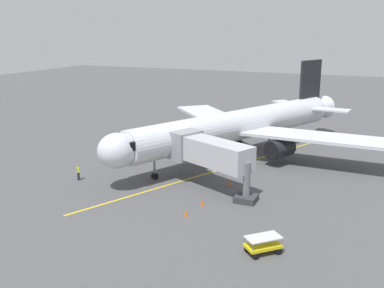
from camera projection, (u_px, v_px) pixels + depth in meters
ground_plane at (254, 156)px, 57.22m from camera, size 220.00×220.00×0.00m
apron_lead_in_line at (222, 169)px, 52.10m from camera, size 16.75×36.52×0.01m
airplane at (240, 125)px, 56.59m from camera, size 31.91×38.06×11.50m
jet_bridge at (205, 152)px, 45.48m from camera, size 11.13×6.94×5.40m
ground_crew_marshaller at (78, 172)px, 48.11m from camera, size 0.44×0.47×1.71m
baggage_cart_portside at (263, 245)px, 32.56m from camera, size 2.83×2.83×1.27m
tug_starboard_side at (212, 126)px, 71.64m from camera, size 2.71×2.66×1.50m
tug_rear_apron at (261, 127)px, 71.28m from camera, size 1.68×2.38×1.50m
safety_cone_nose_left at (202, 203)px, 41.38m from camera, size 0.32×0.32×0.55m
safety_cone_nose_right at (229, 183)px, 46.56m from camera, size 0.32×0.32×0.55m
safety_cone_wing_port at (135, 163)px, 53.41m from camera, size 0.32×0.32×0.55m
safety_cone_wing_starboard at (186, 213)px, 39.03m from camera, size 0.32×0.32×0.55m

